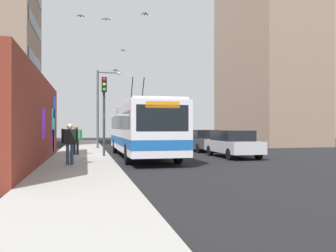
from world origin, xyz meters
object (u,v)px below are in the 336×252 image
Objects in this scene: pedestrian_near_wall at (70,140)px; street_lamp at (101,103)px; parked_car_silver at (232,143)px; pedestrian_midblock at (76,137)px; parked_car_dark_gray at (203,140)px; city_bus at (141,128)px; traffic_light at (104,103)px.

pedestrian_near_wall is 12.47m from street_lamp.
pedestrian_midblock is (2.29, 8.91, 0.33)m from parked_car_silver.
parked_car_dark_gray is 2.47× the size of pedestrian_midblock.
pedestrian_near_wall is (-4.51, 3.81, -0.52)m from city_bus.
pedestrian_midblock is 0.97× the size of pedestrian_near_wall.
parked_car_silver is 11.69m from street_lamp.
parked_car_silver is 7.74m from traffic_light.
city_bus is at bearing -165.09° from street_lamp.
parked_car_silver is 9.62m from pedestrian_near_wall.
street_lamp reaches higher than city_bus.
parked_car_silver is 0.76× the size of street_lamp.
street_lamp is at bearing -14.69° from pedestrian_midblock.
pedestrian_midblock is at bearing 73.12° from city_bus.
pedestrian_near_wall reaches higher than pedestrian_midblock.
city_bus is at bearing -81.83° from traffic_light.
parked_car_silver is 9.21m from pedestrian_midblock.
city_bus is 6.72m from parked_car_dark_gray.
street_lamp reaches higher than parked_car_silver.
pedestrian_midblock is 2.89m from traffic_light.
parked_car_dark_gray is 0.96× the size of traffic_light.
street_lamp reaches higher than traffic_light.
street_lamp is at bearing 39.55° from parked_car_silver.
parked_car_silver and parked_car_dark_gray have the same top height.
parked_car_silver is 2.67× the size of pedestrian_midblock.
street_lamp is at bearing -0.95° from traffic_light.
traffic_light is at bearing 121.27° from parked_car_dark_gray.
pedestrian_near_wall is 0.40× the size of traffic_light.
parked_car_dark_gray is at bearing -115.40° from street_lamp.
city_bus is 3.92m from pedestrian_midblock.
parked_car_silver is 1.08× the size of parked_car_dark_gray.
pedestrian_near_wall is 4.90m from traffic_light.
pedestrian_midblock is 0.28× the size of street_lamp.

